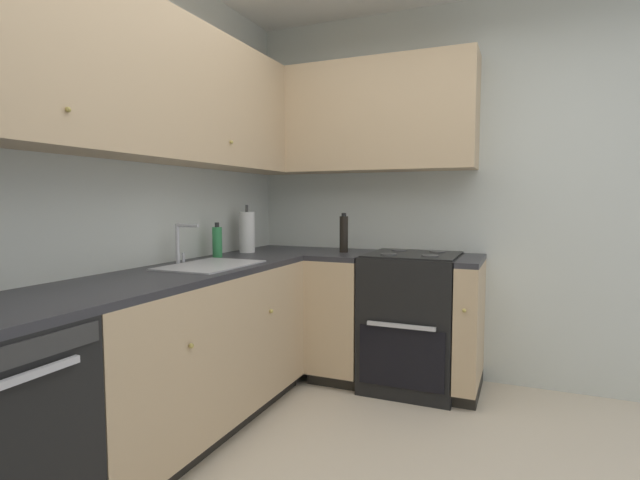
{
  "coord_description": "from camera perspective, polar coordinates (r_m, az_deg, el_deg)",
  "views": [
    {
      "loc": [
        -1.7,
        -0.44,
        1.28
      ],
      "look_at": [
        0.95,
        0.68,
        1.05
      ],
      "focal_mm": 27.23,
      "sensor_mm": 36.0,
      "label": 1
    }
  ],
  "objects": [
    {
      "name": "upper_cabinets_right",
      "position": [
        3.64,
        4.46,
        14.1
      ],
      "size": [
        0.32,
        1.67,
        0.77
      ],
      "color": "tan"
    },
    {
      "name": "upper_cabinets_back",
      "position": [
        2.73,
        -20.45,
        17.03
      ],
      "size": [
        2.58,
        0.34,
        0.77
      ],
      "color": "tan"
    },
    {
      "name": "wall_right",
      "position": [
        3.61,
        16.01,
        5.14
      ],
      "size": [
        0.05,
        3.17,
        2.66
      ],
      "primitive_type": "cube",
      "color": "silver",
      "rests_on": "ground_plane"
    },
    {
      "name": "countertop_right",
      "position": [
        3.41,
        6.87,
        -1.93
      ],
      "size": [
        0.6,
        1.14,
        0.03
      ],
      "color": "#2D2D33",
      "rests_on": "lower_cabinets_right"
    },
    {
      "name": "paper_towel_roll",
      "position": [
        3.52,
        -8.57,
        0.92
      ],
      "size": [
        0.11,
        0.11,
        0.35
      ],
      "color": "white",
      "rests_on": "countertop_back"
    },
    {
      "name": "faucet",
      "position": [
        2.96,
        -16.04,
        -0.0
      ],
      "size": [
        0.07,
        0.16,
        0.24
      ],
      "color": "silver",
      "rests_on": "countertop_back"
    },
    {
      "name": "lower_cabinets_back",
      "position": [
        2.83,
        -15.21,
        -12.83
      ],
      "size": [
        1.7,
        0.62,
        0.88
      ],
      "color": "tan",
      "rests_on": "ground_plane"
    },
    {
      "name": "wall_back",
      "position": [
        2.63,
        -26.72,
        5.1
      ],
      "size": [
        3.81,
        0.05,
        2.66
      ],
      "primitive_type": "cube",
      "color": "silver",
      "rests_on": "ground_plane"
    },
    {
      "name": "countertop_back",
      "position": [
        2.72,
        -15.4,
        -3.72
      ],
      "size": [
        2.9,
        0.6,
        0.03
      ],
      "primitive_type": "cube",
      "color": "#2D2D33",
      "rests_on": "lower_cabinets_back"
    },
    {
      "name": "oil_bottle",
      "position": [
        3.48,
        2.82,
        0.73
      ],
      "size": [
        0.06,
        0.06,
        0.28
      ],
      "color": "black",
      "rests_on": "countertop_right"
    },
    {
      "name": "sink",
      "position": [
        2.85,
        -12.74,
        -3.77
      ],
      "size": [
        0.58,
        0.4,
        0.1
      ],
      "color": "#B7B7BC",
      "rests_on": "countertop_back"
    },
    {
      "name": "lower_cabinets_right",
      "position": [
        3.5,
        6.81,
        -9.32
      ],
      "size": [
        0.62,
        1.14,
        0.88
      ],
      "color": "tan",
      "rests_on": "ground_plane"
    },
    {
      "name": "oven_range",
      "position": [
        3.45,
        10.82,
        -9.19
      ],
      "size": [
        0.68,
        0.62,
        1.06
      ],
      "color": "black",
      "rests_on": "ground_plane"
    },
    {
      "name": "soap_bottle",
      "position": [
        3.25,
        -11.99,
        -0.2
      ],
      "size": [
        0.06,
        0.06,
        0.23
      ],
      "color": "#338C4C",
      "rests_on": "countertop_back"
    }
  ]
}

